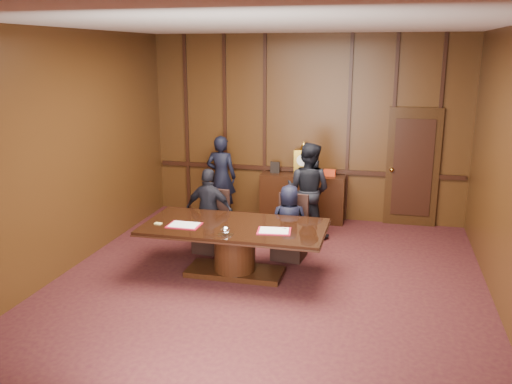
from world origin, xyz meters
TOP-DOWN VIEW (x-y plane):
  - room at (0.07, 0.14)m, footprint 7.00×7.04m
  - sideboard at (0.00, 3.26)m, footprint 1.60×0.45m
  - conference_table at (-0.54, 0.40)m, footprint 2.62×1.32m
  - folder_left at (-1.23, 0.21)m, footprint 0.46×0.33m
  - folder_right at (0.07, 0.26)m, footprint 0.50×0.39m
  - inkstand at (-0.54, -0.05)m, footprint 0.20×0.14m
  - notepad at (-1.62, 0.19)m, footprint 0.11×0.08m
  - chair_left at (-1.18, 1.28)m, footprint 0.53×0.53m
  - chair_right at (0.12, 1.28)m, footprint 0.53×0.53m
  - signatory_left at (-1.19, 1.20)m, footprint 0.83×0.40m
  - signatory_right at (0.11, 1.20)m, footprint 0.67×0.53m
  - witness_left at (-1.58, 3.09)m, footprint 0.60×0.40m
  - witness_right at (0.24, 2.34)m, footprint 0.96×0.83m

SIDE VIEW (x-z plane):
  - chair_left at x=-1.18m, z-range -0.20..0.79m
  - chair_right at x=0.12m, z-range -0.20..0.79m
  - sideboard at x=0.00m, z-range -0.28..1.26m
  - conference_table at x=-0.54m, z-range 0.13..0.89m
  - signatory_right at x=0.11m, z-range 0.00..1.20m
  - signatory_left at x=-1.19m, z-range 0.00..1.38m
  - notepad at x=-1.62m, z-range 0.76..0.77m
  - folder_left at x=-1.23m, z-range 0.76..0.78m
  - folder_right at x=0.07m, z-range 0.76..0.78m
  - witness_left at x=-1.58m, z-range 0.00..1.62m
  - inkstand at x=-0.54m, z-range 0.76..0.87m
  - witness_right at x=0.24m, z-range 0.00..1.68m
  - room at x=0.07m, z-range -0.03..3.47m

